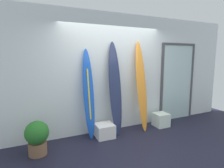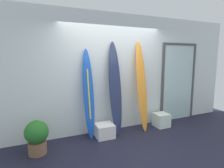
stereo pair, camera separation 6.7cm
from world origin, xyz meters
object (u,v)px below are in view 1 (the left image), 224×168
at_px(glass_door, 177,81).
at_px(surfboard_sunset, 141,86).
at_px(display_block_center, 161,120).
at_px(surfboard_navy, 115,89).
at_px(potted_plant, 37,136).
at_px(display_block_left, 105,130).
at_px(surfboard_cobalt, 89,94).

bearing_deg(glass_door, surfboard_sunset, -169.99).
height_order(surfboard_sunset, display_block_center, surfboard_sunset).
height_order(surfboard_navy, display_block_center, surfboard_navy).
xyz_separation_m(surfboard_sunset, potted_plant, (-2.40, -0.25, -0.73)).
relative_size(surfboard_navy, glass_door, 0.99).
distance_m(surfboard_sunset, display_block_left, 1.37).
bearing_deg(surfboard_sunset, display_block_left, -176.14).
bearing_deg(surfboard_navy, glass_door, 5.95).
relative_size(display_block_left, display_block_center, 1.16).
xyz_separation_m(surfboard_cobalt, potted_plant, (-1.09, -0.32, -0.64)).
bearing_deg(surfboard_navy, display_block_left, -163.00).
bearing_deg(display_block_center, potted_plant, -176.59).
xyz_separation_m(display_block_left, glass_door, (2.38, 0.31, 0.97)).
bearing_deg(surfboard_navy, surfboard_sunset, -2.23).
bearing_deg(surfboard_cobalt, display_block_left, -24.24).
distance_m(display_block_left, display_block_center, 1.58).
distance_m(glass_door, potted_plant, 3.89).
bearing_deg(display_block_left, surfboard_sunset, 3.86).
xyz_separation_m(surfboard_sunset, display_block_left, (-1.00, -0.07, -0.93)).
bearing_deg(potted_plant, glass_door, 7.42).
distance_m(surfboard_sunset, potted_plant, 2.52).
bearing_deg(surfboard_navy, display_block_center, -4.43).
distance_m(display_block_left, potted_plant, 1.42).
relative_size(surfboard_sunset, display_block_center, 6.20).
distance_m(surfboard_cobalt, glass_door, 2.70).
bearing_deg(surfboard_cobalt, glass_door, 3.64).
xyz_separation_m(surfboard_navy, display_block_left, (-0.31, -0.09, -0.90)).
height_order(surfboard_cobalt, display_block_center, surfboard_cobalt).
height_order(display_block_center, potted_plant, potted_plant).
distance_m(surfboard_sunset, glass_door, 1.40).
bearing_deg(display_block_left, glass_door, 7.44).
relative_size(display_block_center, glass_door, 0.16).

